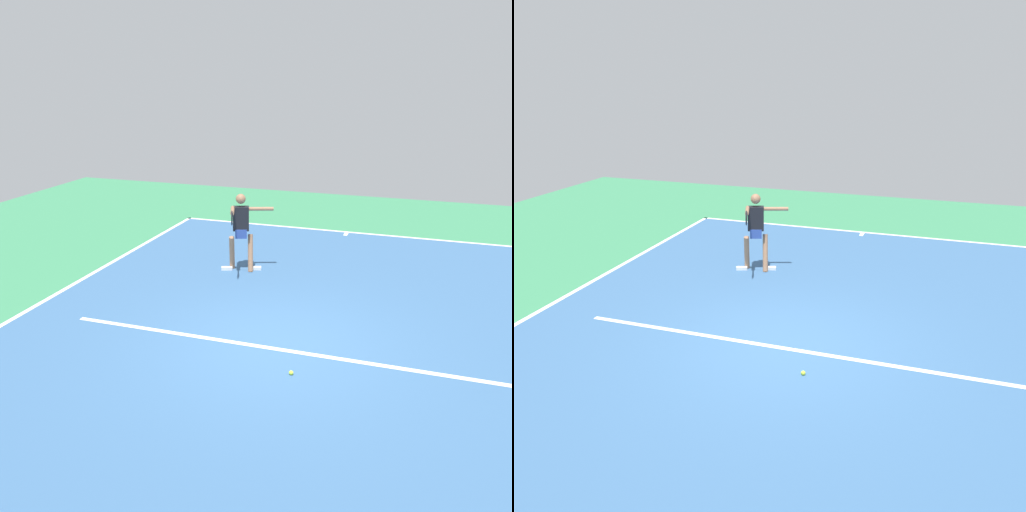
{
  "view_description": "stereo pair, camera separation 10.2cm",
  "coord_description": "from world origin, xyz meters",
  "views": [
    {
      "loc": [
        -2.23,
        7.71,
        4.18
      ],
      "look_at": [
        0.85,
        -1.54,
        0.9
      ],
      "focal_mm": 39.19,
      "sensor_mm": 36.0,
      "label": 1
    },
    {
      "loc": [
        -2.32,
        7.67,
        4.18
      ],
      "look_at": [
        0.85,
        -1.54,
        0.9
      ],
      "focal_mm": 39.19,
      "sensor_mm": 36.0,
      "label": 2
    }
  ],
  "objects": [
    {
      "name": "court_line_centre_mark",
      "position": [
        0.0,
        -6.57,
        0.0
      ],
      "size": [
        0.1,
        0.3,
        0.01
      ],
      "primitive_type": "cube",
      "color": "white",
      "rests_on": "ground_plane"
    },
    {
      "name": "tennis_player",
      "position": [
        1.68,
        -3.05,
        0.97
      ],
      "size": [
        1.09,
        1.29,
        1.7
      ],
      "rotation": [
        0.0,
        0.0,
        0.34
      ],
      "color": "#9E7051",
      "rests_on": "ground_plane"
    },
    {
      "name": "court_surface",
      "position": [
        0.0,
        0.0,
        0.0
      ],
      "size": [
        9.42,
        13.65,
        0.0
      ],
      "primitive_type": "cube",
      "color": "#38608E",
      "rests_on": "ground_plane"
    },
    {
      "name": "court_line_sideline_right",
      "position": [
        4.66,
        0.0,
        0.0
      ],
      "size": [
        0.1,
        13.65,
        0.01
      ],
      "primitive_type": "cube",
      "color": "white",
      "rests_on": "ground_plane"
    },
    {
      "name": "ground_plane",
      "position": [
        0.0,
        0.0,
        0.0
      ],
      "size": [
        22.83,
        22.83,
        0.0
      ],
      "primitive_type": "plane",
      "color": "#388456"
    },
    {
      "name": "court_line_service",
      "position": [
        0.0,
        0.17,
        0.0
      ],
      "size": [
        7.06,
        0.1,
        0.01
      ],
      "primitive_type": "cube",
      "color": "white",
      "rests_on": "ground_plane"
    },
    {
      "name": "court_line_baseline_near",
      "position": [
        0.0,
        -6.77,
        0.0
      ],
      "size": [
        9.42,
        0.1,
        0.01
      ],
      "primitive_type": "cube",
      "color": "white",
      "rests_on": "ground_plane"
    },
    {
      "name": "tennis_ball_far_corner",
      "position": [
        -0.48,
        0.85,
        0.03
      ],
      "size": [
        0.07,
        0.07,
        0.07
      ],
      "primitive_type": "sphere",
      "color": "#C6E53D",
      "rests_on": "ground_plane"
    }
  ]
}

